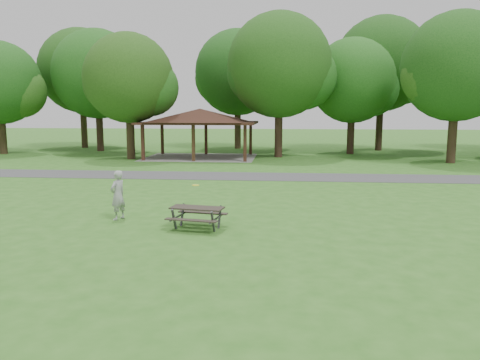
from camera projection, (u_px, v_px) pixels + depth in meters
The scene contains 15 objects.
ground at pixel (187, 251), 12.18m from camera, with size 160.00×160.00×0.00m, color #30691E.
asphalt_path at pixel (239, 176), 25.96m from camera, with size 120.00×3.20×0.02m, color #424144.
pavilion at pixel (200, 118), 35.73m from camera, with size 8.60×7.01×3.76m.
tree_row_b at pixel (0, 85), 38.44m from camera, with size 7.14×6.80×9.28m.
tree_row_c at pixel (99, 77), 41.09m from camera, with size 8.19×7.80×10.67m.
tree_row_d at pixel (130, 81), 34.34m from camera, with size 6.93×6.60×9.27m.
tree_row_e at pixel (281, 68), 35.61m from camera, with size 8.40×8.00×11.02m.
tree_row_f at pixel (353, 83), 38.63m from camera, with size 7.35×7.00×9.55m.
tree_row_g at pixel (458, 70), 31.59m from camera, with size 7.77×7.40×10.25m.
tree_deep_a at pixel (82, 73), 44.73m from camera, with size 8.40×8.00×11.38m.
tree_deep_b at pixel (239, 75), 43.85m from camera, with size 8.40×8.00×11.13m.
tree_deep_c at pixel (383, 67), 41.55m from camera, with size 8.82×8.40×11.90m.
picnic_table_middle at pixel (197, 212), 14.43m from camera, with size 1.81×1.55×0.71m.
frisbee_in_flight at pixel (196, 185), 15.00m from camera, with size 0.30×0.30×0.02m.
frisbee_thrower at pixel (118, 195), 15.60m from camera, with size 0.61×0.40×1.66m, color #9B9B9D.
Camera 1 is at (2.49, -11.58, 3.65)m, focal length 35.00 mm.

